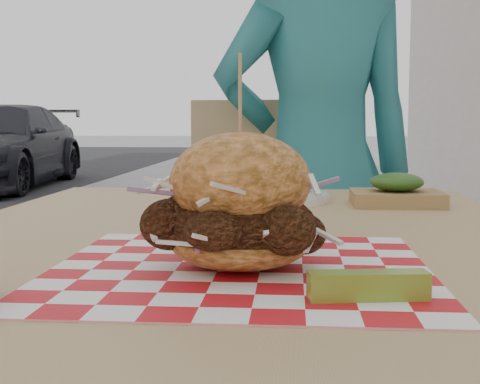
# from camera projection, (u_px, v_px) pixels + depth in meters

# --- Properties ---
(diner) EXTENTS (0.62, 0.48, 1.52)m
(diner) POSITION_uv_depth(u_px,v_px,m) (318.00, 172.00, 1.75)
(diner) COLOR #2A777A
(diner) RESTS_ON ground
(patio_table) EXTENTS (0.80, 1.20, 0.75)m
(patio_table) POSITION_uv_depth(u_px,v_px,m) (234.00, 301.00, 0.82)
(patio_table) COLOR tan
(patio_table) RESTS_ON ground
(patio_chair) EXTENTS (0.46, 0.47, 0.95)m
(patio_chair) POSITION_uv_depth(u_px,v_px,m) (269.00, 251.00, 1.76)
(patio_chair) COLOR tan
(patio_chair) RESTS_ON ground
(paper_liner) EXTENTS (0.36, 0.36, 0.00)m
(paper_liner) POSITION_uv_depth(u_px,v_px,m) (240.00, 268.00, 0.64)
(paper_liner) COLOR red
(paper_liner) RESTS_ON patio_table
(sandwich) EXTENTS (0.18, 0.18, 0.20)m
(sandwich) POSITION_uv_depth(u_px,v_px,m) (240.00, 209.00, 0.64)
(sandwich) COLOR #E68E40
(sandwich) RESTS_ON paper_liner
(pickle_spear) EXTENTS (0.10, 0.04, 0.02)m
(pickle_spear) POSITION_uv_depth(u_px,v_px,m) (368.00, 285.00, 0.53)
(pickle_spear) COLOR olive
(pickle_spear) RESTS_ON paper_liner
(place_setting) EXTENTS (0.27, 0.27, 0.02)m
(place_setting) POSITION_uv_depth(u_px,v_px,m) (253.00, 197.00, 1.20)
(place_setting) COLOR white
(place_setting) RESTS_ON patio_table
(kraft_tray) EXTENTS (0.15, 0.12, 0.06)m
(kraft_tray) POSITION_uv_depth(u_px,v_px,m) (397.00, 192.00, 1.13)
(kraft_tray) COLOR #997645
(kraft_tray) RESTS_ON patio_table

